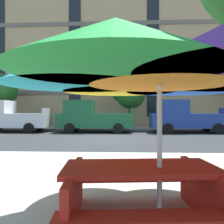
% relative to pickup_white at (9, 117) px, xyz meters
% --- Properties ---
extents(ground_plane, '(120.00, 120.00, 0.00)m').
position_rel_pickup_white_xyz_m(ground_plane, '(7.13, -3.70, -1.03)').
color(ground_plane, '#2D3033').
extents(sidewalk_far, '(56.00, 3.60, 0.12)m').
position_rel_pickup_white_xyz_m(sidewalk_far, '(7.13, 3.10, -0.97)').
color(sidewalk_far, gray).
rests_on(sidewalk_far, ground).
extents(apartment_building, '(43.36, 12.08, 16.00)m').
position_rel_pickup_white_xyz_m(apartment_building, '(7.13, 11.29, 6.97)').
color(apartment_building, tan).
rests_on(apartment_building, ground).
extents(pickup_white, '(5.10, 2.12, 2.20)m').
position_rel_pickup_white_xyz_m(pickup_white, '(0.00, 0.00, 0.00)').
color(pickup_white, silver).
rests_on(pickup_white, ground).
extents(pickup_green, '(5.10, 2.12, 2.20)m').
position_rel_pickup_white_xyz_m(pickup_green, '(5.85, 0.00, 0.00)').
color(pickup_green, '#195933').
rests_on(pickup_green, ground).
extents(pickup_blue, '(5.10, 2.12, 2.20)m').
position_rel_pickup_white_xyz_m(pickup_blue, '(12.17, 0.00, 0.00)').
color(pickup_blue, navy).
rests_on(pickup_blue, ground).
extents(street_tree_left, '(2.68, 2.68, 4.59)m').
position_rel_pickup_white_xyz_m(street_tree_left, '(-2.07, 2.88, 2.21)').
color(street_tree_left, brown).
rests_on(street_tree_left, ground).
extents(street_tree_middle, '(2.89, 2.86, 4.79)m').
position_rel_pickup_white_xyz_m(street_tree_middle, '(8.50, 2.77, 2.18)').
color(street_tree_middle, brown).
rests_on(street_tree_middle, ground).
extents(patio_umbrella, '(3.65, 3.39, 2.24)m').
position_rel_pickup_white_xyz_m(patio_umbrella, '(8.36, -12.70, 0.92)').
color(patio_umbrella, silver).
rests_on(patio_umbrella, ground).
extents(picnic_table, '(1.93, 1.68, 0.77)m').
position_rel_pickup_white_xyz_m(picnic_table, '(8.14, -12.64, -0.54)').
color(picnic_table, red).
rests_on(picnic_table, ground).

